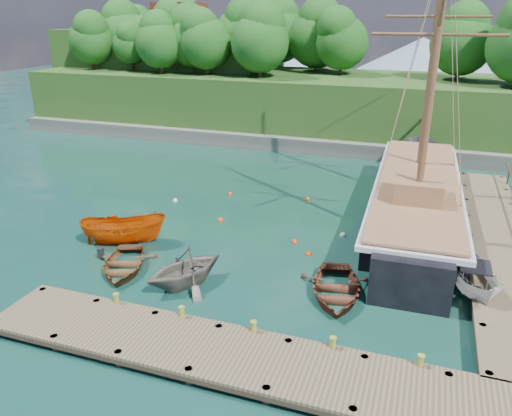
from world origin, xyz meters
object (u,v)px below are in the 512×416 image
at_px(rowboat_1, 185,285).
at_px(motorboat_orange, 125,243).
at_px(rowboat_2, 335,296).
at_px(cabin_boat_white, 470,294).
at_px(schooner, 415,204).
at_px(rowboat_0, 124,270).

xyz_separation_m(rowboat_1, motorboat_orange, (-5.16, 2.95, 0.00)).
relative_size(rowboat_2, motorboat_orange, 0.99).
relative_size(motorboat_orange, cabin_boat_white, 1.03).
bearing_deg(schooner, motorboat_orange, -151.34).
xyz_separation_m(rowboat_0, cabin_boat_white, (16.01, 3.16, 0.00)).
height_order(rowboat_1, cabin_boat_white, rowboat_1).
bearing_deg(motorboat_orange, rowboat_2, -120.83).
height_order(rowboat_2, motorboat_orange, motorboat_orange).
xyz_separation_m(motorboat_orange, cabin_boat_white, (17.65, 0.51, 0.00)).
bearing_deg(rowboat_2, rowboat_1, 179.84).
height_order(motorboat_orange, schooner, schooner).
relative_size(rowboat_0, cabin_boat_white, 0.93).
relative_size(rowboat_0, rowboat_1, 1.06).
bearing_deg(rowboat_1, schooner, 80.02).
distance_m(rowboat_0, schooner, 17.30).
bearing_deg(motorboat_orange, rowboat_0, -171.48).
bearing_deg(rowboat_1, cabin_boat_white, 45.47).
bearing_deg(schooner, rowboat_2, -107.15).
height_order(rowboat_1, rowboat_2, rowboat_1).
distance_m(motorboat_orange, schooner, 17.11).
distance_m(rowboat_1, rowboat_2, 6.88).
relative_size(rowboat_2, schooner, 0.17).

